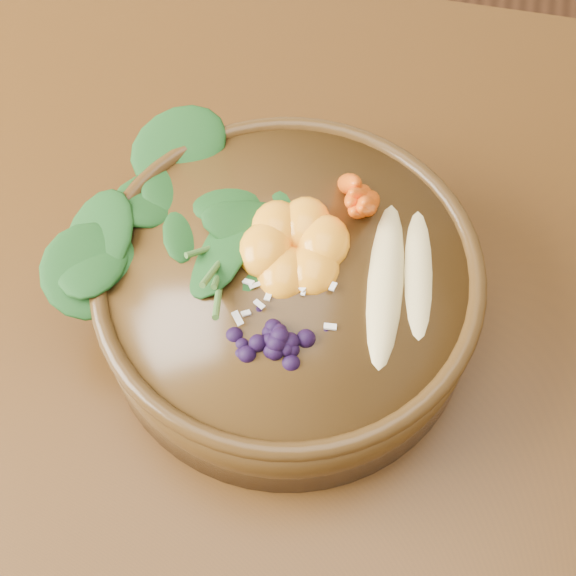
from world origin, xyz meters
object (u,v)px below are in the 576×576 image
at_px(dining_table, 259,385).
at_px(banana_halves, 404,268).
at_px(stoneware_bowl, 288,294).
at_px(carrot_cluster, 374,159).
at_px(mandarin_cluster, 294,236).
at_px(kale_heap, 241,178).
at_px(blueberry_pile, 279,328).

distance_m(dining_table, banana_halves, 0.22).
height_order(stoneware_bowl, carrot_cluster, carrot_cluster).
distance_m(dining_table, mandarin_cluster, 0.20).
bearing_deg(banana_halves, dining_table, -164.14).
bearing_deg(banana_halves, kale_heap, 156.45).
relative_size(dining_table, carrot_cluster, 19.16).
height_order(dining_table, banana_halves, banana_halves).
bearing_deg(stoneware_bowl, banana_halves, 5.83).
distance_m(dining_table, stoneware_bowl, 0.14).
xyz_separation_m(stoneware_bowl, mandarin_cluster, (0.00, 0.02, 0.06)).
relative_size(stoneware_bowl, banana_halves, 1.76).
xyz_separation_m(stoneware_bowl, carrot_cluster, (0.05, 0.08, 0.08)).
distance_m(stoneware_bowl, banana_halves, 0.10).
bearing_deg(stoneware_bowl, blueberry_pile, -84.05).
xyz_separation_m(kale_heap, mandarin_cluster, (0.05, -0.04, -0.01)).
bearing_deg(carrot_cluster, banana_halves, -66.94).
bearing_deg(carrot_cluster, dining_table, -125.48).
height_order(kale_heap, banana_halves, kale_heap).
bearing_deg(stoneware_bowl, mandarin_cluster, 86.75).
bearing_deg(banana_halves, stoneware_bowl, -177.26).
distance_m(carrot_cluster, mandarin_cluster, 0.09).
bearing_deg(banana_halves, blueberry_pile, -141.51).
xyz_separation_m(dining_table, mandarin_cluster, (0.02, 0.05, 0.19)).
distance_m(stoneware_bowl, mandarin_cluster, 0.06).
height_order(dining_table, stoneware_bowl, stoneware_bowl).
xyz_separation_m(kale_heap, blueberry_pile, (0.06, -0.12, -0.00)).
bearing_deg(carrot_cluster, stoneware_bowl, -123.69).
distance_m(banana_halves, blueberry_pile, 0.11).
bearing_deg(kale_heap, dining_table, -72.02).
bearing_deg(carrot_cluster, mandarin_cluster, -129.81).
bearing_deg(dining_table, banana_halves, 18.95).
distance_m(kale_heap, banana_halves, 0.15).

